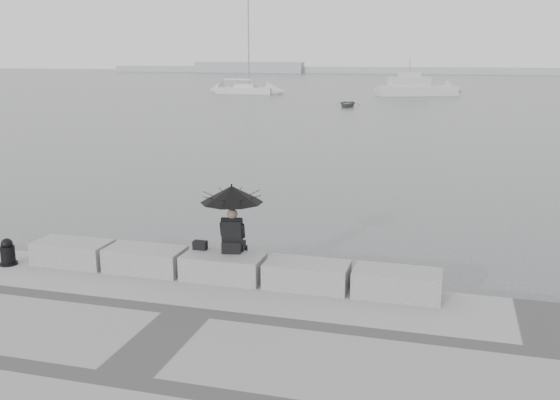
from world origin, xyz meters
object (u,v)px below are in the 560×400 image
(mooring_bollard, at_px, (8,254))
(seated_person, at_px, (232,202))
(sailboat_left, at_px, (246,89))
(motor_cruiser, at_px, (416,88))
(dinghy, at_px, (347,104))

(mooring_bollard, bearing_deg, seated_person, 7.90)
(sailboat_left, bearing_deg, mooring_bollard, -73.55)
(mooring_bollard, xyz_separation_m, motor_cruiser, (4.37, 67.21, 0.15))
(seated_person, relative_size, motor_cruiser, 0.14)
(sailboat_left, bearing_deg, dinghy, -44.02)
(motor_cruiser, height_order, dinghy, motor_cruiser)
(motor_cruiser, bearing_deg, seated_person, -110.42)
(seated_person, relative_size, sailboat_left, 0.11)
(seated_person, bearing_deg, sailboat_left, 97.53)
(sailboat_left, relative_size, dinghy, 3.98)
(seated_person, height_order, dinghy, seated_person)
(mooring_bollard, relative_size, dinghy, 0.18)
(sailboat_left, xyz_separation_m, motor_cruiser, (20.98, 2.18, 0.36))
(motor_cruiser, distance_m, dinghy, 19.26)
(mooring_bollard, distance_m, sailboat_left, 67.12)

